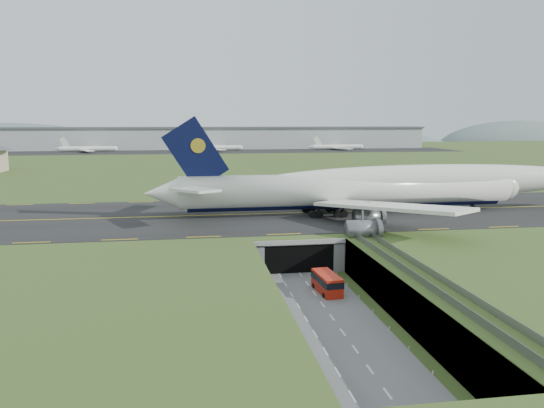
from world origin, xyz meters
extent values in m
plane|color=#3D5321|center=(0.00, 0.00, 0.00)|extent=(900.00, 900.00, 0.00)
cube|color=gray|center=(0.00, 0.00, 3.00)|extent=(800.00, 800.00, 6.00)
cube|color=slate|center=(0.00, -7.50, 0.10)|extent=(12.00, 75.00, 0.20)
cube|color=black|center=(0.00, 33.00, 6.09)|extent=(800.00, 44.00, 0.18)
cube|color=gray|center=(0.00, 19.00, 5.50)|extent=(16.00, 22.00, 1.00)
cube|color=gray|center=(-7.00, 19.00, 3.00)|extent=(2.00, 22.00, 6.00)
cube|color=gray|center=(7.00, 19.00, 3.00)|extent=(2.00, 22.00, 6.00)
cube|color=black|center=(0.00, 14.00, 2.50)|extent=(12.00, 12.00, 5.00)
cube|color=#A8A8A3|center=(0.00, 7.95, 5.60)|extent=(17.00, 0.50, 0.80)
cube|color=#A8A8A3|center=(11.00, -18.50, 5.80)|extent=(3.00, 53.00, 0.50)
cube|color=gray|center=(9.60, -18.50, 6.55)|extent=(0.06, 53.00, 1.00)
cube|color=gray|center=(12.40, -18.50, 6.55)|extent=(0.06, 53.00, 1.00)
cylinder|color=#A8A8A3|center=(11.00, -40.00, 2.80)|extent=(0.90, 0.90, 5.60)
cylinder|color=#A8A8A3|center=(11.00, -28.00, 2.80)|extent=(0.90, 0.90, 5.60)
cylinder|color=#A8A8A3|center=(11.00, -16.00, 2.80)|extent=(0.90, 0.90, 5.60)
cylinder|color=#A8A8A3|center=(11.00, -4.00, 2.80)|extent=(0.90, 0.90, 5.60)
cylinder|color=white|center=(15.32, 30.13, 11.45)|extent=(71.80, 7.44, 6.75)
sphere|color=white|center=(51.19, 30.48, 11.45)|extent=(6.68, 6.68, 6.62)
cone|color=white|center=(-23.71, 29.75, 11.45)|extent=(7.45, 6.49, 6.41)
ellipsoid|color=white|center=(34.69, 30.32, 12.97)|extent=(81.97, 7.00, 7.09)
ellipsoid|color=black|center=(50.13, 30.47, 12.30)|extent=(4.75, 3.00, 2.36)
cylinder|color=black|center=(15.32, 30.13, 8.82)|extent=(68.18, 3.49, 2.84)
cube|color=white|center=(17.27, 47.03, 10.40)|extent=(21.97, 31.16, 2.84)
cube|color=white|center=(-17.46, 37.73, 13.04)|extent=(9.57, 12.49, 1.08)
cube|color=white|center=(17.59, 13.27, 10.40)|extent=(22.43, 30.98, 2.84)
cube|color=white|center=(-17.31, 21.90, 13.04)|extent=(9.72, 12.47, 1.08)
cube|color=black|center=(-16.85, 29.82, 19.37)|extent=(13.42, 0.76, 14.93)
cylinder|color=gold|center=(-16.33, 29.82, 20.95)|extent=(2.96, 0.77, 2.95)
cylinder|color=slate|center=(15.99, 40.16, 7.13)|extent=(5.52, 3.53, 3.48)
cylinder|color=slate|center=(10.90, 51.19, 7.13)|extent=(5.52, 3.53, 3.48)
cylinder|color=slate|center=(16.18, 20.11, 7.13)|extent=(5.52, 3.53, 3.48)
cylinder|color=slate|center=(11.31, 8.99, 7.13)|extent=(5.52, 3.53, 3.48)
cylinder|color=black|center=(44.02, 30.41, 6.76)|extent=(1.17, 0.54, 1.16)
cube|color=black|center=(10.57, 30.08, 6.92)|extent=(6.40, 7.45, 1.48)
cube|color=red|center=(2.00, -2.70, 1.63)|extent=(3.30, 7.37, 2.86)
cube|color=black|center=(2.00, -2.70, 2.20)|extent=(3.36, 7.47, 0.95)
cube|color=black|center=(2.00, -2.70, 0.44)|extent=(3.06, 6.87, 0.48)
cylinder|color=black|center=(0.98, -5.19, 0.52)|extent=(0.41, 0.89, 0.86)
cylinder|color=black|center=(0.56, -0.44, 0.52)|extent=(0.41, 0.89, 0.86)
cylinder|color=black|center=(3.45, -4.97, 0.52)|extent=(0.41, 0.89, 0.86)
cylinder|color=black|center=(3.03, -0.22, 0.52)|extent=(0.41, 0.89, 0.86)
cube|color=#B2B2B2|center=(0.00, 300.00, 13.50)|extent=(300.00, 22.00, 15.00)
cube|color=#4C4C51|center=(0.00, 300.00, 21.00)|extent=(302.00, 24.00, 1.20)
cube|color=black|center=(0.00, 270.00, 6.14)|extent=(320.00, 50.00, 0.08)
cylinder|color=white|center=(-81.88, 275.00, 8.18)|extent=(34.00, 3.20, 3.20)
cylinder|color=white|center=(-1.33, 275.00, 8.18)|extent=(34.00, 3.20, 3.20)
cylinder|color=white|center=(82.18, 275.00, 8.18)|extent=(34.00, 3.20, 3.20)
ellipsoid|color=slate|center=(-180.00, 430.00, -4.00)|extent=(220.00, 77.00, 56.00)
ellipsoid|color=slate|center=(120.00, 430.00, -4.00)|extent=(260.00, 91.00, 44.00)
ellipsoid|color=slate|center=(320.00, 430.00, -4.00)|extent=(180.00, 63.00, 60.00)
camera|label=1|loc=(-18.13, -77.68, 25.89)|focal=35.00mm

